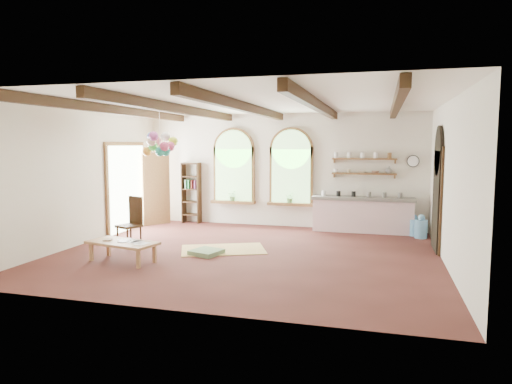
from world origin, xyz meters
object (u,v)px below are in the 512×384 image
(coffee_table, at_px, (122,244))
(balloon_cluster, at_px, (160,145))
(kitchen_counter, at_px, (363,214))
(side_chair, at_px, (130,232))

(coffee_table, xyz_separation_m, balloon_cluster, (-0.20, 2.09, 1.97))
(coffee_table, height_order, balloon_cluster, balloon_cluster)
(kitchen_counter, bearing_deg, coffee_table, -135.06)
(kitchen_counter, height_order, balloon_cluster, balloon_cluster)
(kitchen_counter, height_order, side_chair, side_chair)
(coffee_table, xyz_separation_m, side_chair, (-0.59, 1.28, -0.03))
(side_chair, bearing_deg, balloon_cluster, 64.70)
(coffee_table, bearing_deg, side_chair, 114.77)
(kitchen_counter, distance_m, coffee_table, 6.36)
(balloon_cluster, bearing_deg, side_chair, -115.30)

